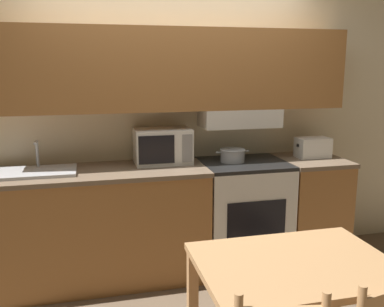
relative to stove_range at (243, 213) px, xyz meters
name	(u,v)px	position (x,y,z in m)	size (l,w,h in m)	color
ground_plane	(173,255)	(-0.58, 0.31, -0.47)	(16.00, 16.00, 0.00)	brown
wall_back	(174,97)	(-0.56, 0.25, 1.01)	(5.36, 0.38, 2.55)	beige
lower_counter_main	(103,225)	(-1.22, 0.00, 0.00)	(1.70, 0.64, 0.94)	#A36B38
lower_counter_right_stub	(309,208)	(0.64, 0.00, 0.00)	(0.55, 0.64, 0.94)	#A36B38
stove_range	(243,213)	(0.00, 0.00, 0.00)	(0.72, 0.63, 0.94)	white
cooking_pot	(233,155)	(-0.10, 0.03, 0.53)	(0.30, 0.22, 0.11)	#B7BABF
microwave	(163,146)	(-0.69, 0.12, 0.62)	(0.47, 0.31, 0.30)	white
toaster	(313,147)	(0.66, 0.03, 0.56)	(0.30, 0.18, 0.18)	white
sink_basin	(36,171)	(-1.70, 0.00, 0.48)	(0.59, 0.37, 0.24)	#B7BABF
dining_table	(295,284)	(-0.31, -1.56, 0.19)	(0.99, 0.73, 0.78)	tan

